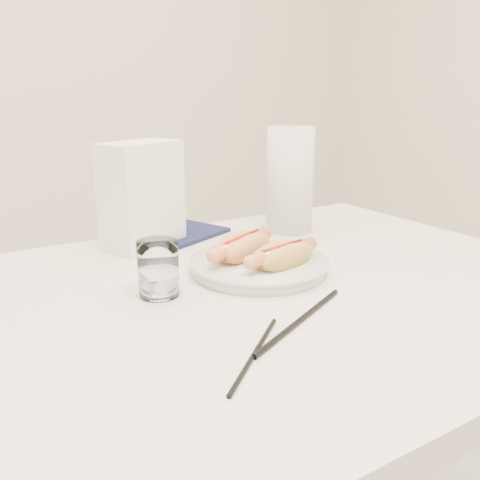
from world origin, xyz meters
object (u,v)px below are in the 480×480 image
napkin_box (142,195)px  hotdog_right (282,256)px  paper_towel_roll (290,180)px  water_glass (158,269)px  table (232,326)px  hotdog_left (242,247)px  plate (259,266)px

napkin_box → hotdog_right: bearing=-89.6°
paper_towel_roll → napkin_box: bearing=170.3°
water_glass → napkin_box: 0.27m
table → hotdog_right: hotdog_right is taller
table → napkin_box: (-0.03, 0.30, 0.16)m
paper_towel_roll → table: bearing=-140.0°
water_glass → paper_towel_roll: paper_towel_roll is taller
table → paper_towel_roll: size_ratio=5.23×
hotdog_left → water_glass: 0.17m
table → hotdog_left: bearing=50.4°
hotdog_left → paper_towel_roll: paper_towel_roll is taller
plate → water_glass: (-0.19, -0.01, 0.03)m
table → plate: (0.08, 0.05, 0.07)m
table → paper_towel_roll: bearing=40.0°
hotdog_left → table: bearing=-155.0°
table → paper_towel_roll: paper_towel_roll is taller
paper_towel_roll → plate: bearing=-137.3°
hotdog_right → water_glass: bearing=157.4°
table → hotdog_right: bearing=4.5°
table → hotdog_right: (0.10, 0.01, 0.10)m
table → napkin_box: 0.34m
water_glass → hotdog_right: bearing=-10.0°
plate → napkin_box: (-0.11, 0.25, 0.09)m
hotdog_right → paper_towel_roll: size_ratio=0.67×
plate → hotdog_left: (-0.02, 0.03, 0.03)m
table → water_glass: bearing=156.9°
hotdog_left → paper_towel_roll: bearing=10.7°
hotdog_left → hotdog_right: (0.04, -0.07, -0.00)m
paper_towel_roll → hotdog_right: bearing=-128.9°
hotdog_left → hotdog_right: size_ratio=1.04×
plate → hotdog_right: bearing=-69.5°
table → water_glass: size_ratio=13.86×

